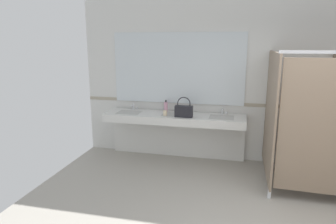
# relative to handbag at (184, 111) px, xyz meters

# --- Properties ---
(wall_back) EXTENTS (7.30, 0.12, 2.91)m
(wall_back) POSITION_rel_handbag_xyz_m (1.64, 0.53, 0.47)
(wall_back) COLOR silver
(wall_back) RESTS_ON ground_plane
(wall_back_tile_band) EXTENTS (7.30, 0.01, 0.06)m
(wall_back_tile_band) POSITION_rel_handbag_xyz_m (1.64, 0.46, 0.06)
(wall_back_tile_band) COLOR #9E937F
(wall_back_tile_band) RESTS_ON wall_back
(vanity_counter) EXTENTS (2.54, 0.59, 0.99)m
(vanity_counter) POSITION_rel_handbag_xyz_m (-0.20, 0.24, -0.34)
(vanity_counter) COLOR silver
(vanity_counter) RESTS_ON ground_plane
(mirror_panel) EXTENTS (2.44, 0.02, 1.30)m
(mirror_panel) POSITION_rel_handbag_xyz_m (-0.20, 0.45, 0.68)
(mirror_panel) COLOR silver
(mirror_panel) RESTS_ON wall_back
(handbag) EXTENTS (0.31, 0.11, 0.36)m
(handbag) POSITION_rel_handbag_xyz_m (0.00, 0.00, 0.00)
(handbag) COLOR black
(handbag) RESTS_ON vanity_counter
(soap_dispenser) EXTENTS (0.07, 0.07, 0.22)m
(soap_dispenser) POSITION_rel_handbag_xyz_m (-0.40, 0.33, -0.02)
(soap_dispenser) COLOR #D899B2
(soap_dispenser) RESTS_ON vanity_counter
(paper_cup) EXTENTS (0.07, 0.07, 0.10)m
(paper_cup) POSITION_rel_handbag_xyz_m (-0.34, 0.02, -0.07)
(paper_cup) COLOR beige
(paper_cup) RESTS_ON vanity_counter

